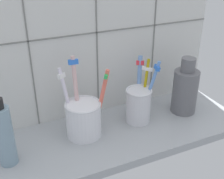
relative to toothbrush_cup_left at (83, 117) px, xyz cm
name	(u,v)px	position (x,y,z in cm)	size (l,w,h in cm)	color
counter_slab	(116,135)	(7.16, -2.31, -5.69)	(64.00, 22.00, 2.00)	#9EA3A8
tile_wall_back	(95,35)	(7.16, 9.69, 15.81)	(64.00, 2.20, 45.00)	silver
toothbrush_cup_left	(83,117)	(0.00, 0.00, 0.00)	(10.83, 8.75, 18.39)	white
toothbrush_cup_right	(139,103)	(14.59, 0.06, 0.25)	(8.25, 8.66, 15.76)	silver
ceramic_vase	(185,89)	(27.57, -1.04, 1.72)	(6.47, 6.47, 15.07)	slate
soap_bottle	(4,135)	(-17.41, -2.95, 2.12)	(3.67, 3.67, 14.96)	#7F9DAF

